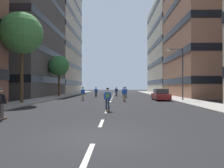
% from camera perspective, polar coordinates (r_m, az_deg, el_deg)
% --- Properties ---
extents(ground_plane, '(157.60, 157.60, 0.00)m').
position_cam_1_polar(ground_plane, '(34.11, 0.01, -3.73)').
color(ground_plane, black).
extents(sidewalk_left, '(3.29, 72.23, 0.14)m').
position_cam_1_polar(sidewalk_left, '(38.75, -13.96, -3.23)').
color(sidewalk_left, '#9E9991').
rests_on(sidewalk_left, ground_plane).
extents(sidewalk_right, '(3.29, 72.23, 0.14)m').
position_cam_1_polar(sidewalk_right, '(38.37, 14.37, -3.26)').
color(sidewalk_right, '#9E9991').
rests_on(sidewalk_right, ground_plane).
extents(lane_markings, '(0.16, 62.20, 0.01)m').
position_cam_1_polar(lane_markings, '(35.85, 0.08, -3.57)').
color(lane_markings, silver).
rests_on(lane_markings, ground_plane).
extents(building_left_mid, '(17.47, 19.08, 24.64)m').
position_cam_1_polar(building_left_mid, '(44.86, -26.68, 13.06)').
color(building_left_mid, '#4C4744').
rests_on(building_left_mid, ground_plane).
extents(building_left_far, '(17.47, 22.65, 32.61)m').
position_cam_1_polar(building_left_far, '(64.99, -17.53, 12.36)').
color(building_left_far, '#BCB29E').
rests_on(building_left_far, ground_plane).
extents(building_right_mid, '(17.47, 17.74, 32.08)m').
position_cam_1_polar(building_right_mid, '(45.20, 27.48, 17.87)').
color(building_right_mid, '#9E6B51').
rests_on(building_right_mid, ground_plane).
extents(building_right_far, '(17.47, 23.70, 25.16)m').
position_cam_1_polar(building_right_far, '(63.78, 18.86, 9.20)').
color(building_right_far, '#BCB29E').
rests_on(building_right_far, ground_plane).
extents(parked_car_near, '(1.82, 4.40, 1.52)m').
position_cam_1_polar(parked_car_near, '(28.91, 12.91, -2.89)').
color(parked_car_near, maroon).
rests_on(parked_car_near, ground_plane).
extents(street_tree_near, '(4.44, 4.44, 9.65)m').
position_cam_1_polar(street_tree_near, '(25.37, -22.99, 12.36)').
color(street_tree_near, '#4C3823').
rests_on(street_tree_near, sidewalk_left).
extents(street_tree_mid, '(3.52, 3.52, 7.11)m').
position_cam_1_polar(street_tree_mid, '(38.71, -14.01, 4.74)').
color(street_tree_mid, '#4C3823').
rests_on(street_tree_mid, sidewalk_left).
extents(streetlamp_right, '(2.13, 0.30, 6.50)m').
position_cam_1_polar(streetlamp_right, '(28.28, 17.68, 4.04)').
color(streetlamp_right, '#3F3F44').
rests_on(streetlamp_right, sidewalk_right).
extents(skater_0, '(0.55, 0.91, 1.78)m').
position_cam_1_polar(skater_0, '(35.08, 3.70, -2.03)').
color(skater_0, brown).
rests_on(skater_0, ground_plane).
extents(skater_1, '(0.57, 0.92, 1.78)m').
position_cam_1_polar(skater_1, '(13.38, -27.64, -4.19)').
color(skater_1, brown).
rests_on(skater_1, ground_plane).
extents(skater_2, '(0.55, 0.91, 1.78)m').
position_cam_1_polar(skater_2, '(25.99, 3.28, -2.54)').
color(skater_2, brown).
rests_on(skater_2, ground_plane).
extents(skater_4, '(0.53, 0.90, 1.78)m').
position_cam_1_polar(skater_4, '(31.89, 3.20, -2.18)').
color(skater_4, brown).
rests_on(skater_4, ground_plane).
extents(skater_5, '(0.56, 0.92, 1.78)m').
position_cam_1_polar(skater_5, '(15.97, -1.19, -3.66)').
color(skater_5, brown).
rests_on(skater_5, ground_plane).
extents(skater_6, '(0.54, 0.91, 1.78)m').
position_cam_1_polar(skater_6, '(28.62, -7.80, -2.35)').
color(skater_6, brown).
rests_on(skater_6, ground_plane).
extents(skater_7, '(0.54, 0.91, 1.78)m').
position_cam_1_polar(skater_7, '(36.16, -4.31, -1.99)').
color(skater_7, brown).
rests_on(skater_7, ground_plane).
extents(skater_8, '(0.55, 0.92, 1.78)m').
position_cam_1_polar(skater_8, '(39.57, 1.18, -1.82)').
color(skater_8, brown).
rests_on(skater_8, ground_plane).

